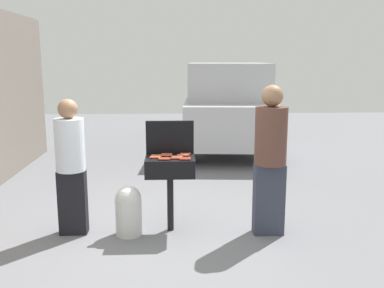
% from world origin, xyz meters
% --- Properties ---
extents(ground_plane, '(24.00, 24.00, 0.00)m').
position_xyz_m(ground_plane, '(0.00, 0.00, 0.00)').
color(ground_plane, slate).
extents(bbq_grill, '(0.60, 0.44, 0.93)m').
position_xyz_m(bbq_grill, '(0.22, 0.13, 0.79)').
color(bbq_grill, black).
rests_on(bbq_grill, ground).
extents(grill_lid_open, '(0.60, 0.05, 0.42)m').
position_xyz_m(grill_lid_open, '(0.22, 0.35, 1.14)').
color(grill_lid_open, black).
rests_on(grill_lid_open, bbq_grill).
extents(hot_dog_0, '(0.13, 0.03, 0.03)m').
position_xyz_m(hot_dog_0, '(0.40, -0.03, 0.95)').
color(hot_dog_0, '#AD4228').
rests_on(hot_dog_0, bbq_grill).
extents(hot_dog_1, '(0.13, 0.03, 0.03)m').
position_xyz_m(hot_dog_1, '(0.18, 0.26, 0.95)').
color(hot_dog_1, '#B74C33').
rests_on(hot_dog_1, bbq_grill).
extents(hot_dog_2, '(0.13, 0.03, 0.03)m').
position_xyz_m(hot_dog_2, '(0.17, 0.18, 0.95)').
color(hot_dog_2, '#B74C33').
rests_on(hot_dog_2, bbq_grill).
extents(hot_dog_3, '(0.13, 0.03, 0.03)m').
position_xyz_m(hot_dog_3, '(0.05, 0.11, 0.95)').
color(hot_dog_3, '#AD4228').
rests_on(hot_dog_3, bbq_grill).
extents(hot_dog_4, '(0.13, 0.03, 0.03)m').
position_xyz_m(hot_dog_4, '(0.28, 0.02, 0.95)').
color(hot_dog_4, '#B74C33').
rests_on(hot_dog_4, bbq_grill).
extents(hot_dog_5, '(0.13, 0.04, 0.03)m').
position_xyz_m(hot_dog_5, '(0.05, 0.18, 0.95)').
color(hot_dog_5, '#C6593D').
rests_on(hot_dog_5, bbq_grill).
extents(hot_dog_6, '(0.13, 0.03, 0.03)m').
position_xyz_m(hot_dog_6, '(0.37, 0.20, 0.95)').
color(hot_dog_6, '#C6593D').
rests_on(hot_dog_6, bbq_grill).
extents(hot_dog_7, '(0.13, 0.04, 0.03)m').
position_xyz_m(hot_dog_7, '(0.04, 0.07, 0.95)').
color(hot_dog_7, '#C6593D').
rests_on(hot_dog_7, bbq_grill).
extents(hot_dog_8, '(0.13, 0.03, 0.03)m').
position_xyz_m(hot_dog_8, '(0.15, -0.02, 0.95)').
color(hot_dog_8, '#AD4228').
rests_on(hot_dog_8, bbq_grill).
extents(hot_dog_9, '(0.13, 0.03, 0.03)m').
position_xyz_m(hot_dog_9, '(0.30, 0.10, 0.95)').
color(hot_dog_9, '#B74C33').
rests_on(hot_dog_9, bbq_grill).
extents(hot_dog_10, '(0.13, 0.04, 0.03)m').
position_xyz_m(hot_dog_10, '(0.14, 0.02, 0.95)').
color(hot_dog_10, '#AD4228').
rests_on(hot_dog_10, bbq_grill).
extents(hot_dog_11, '(0.13, 0.04, 0.03)m').
position_xyz_m(hot_dog_11, '(0.31, 0.07, 0.95)').
color(hot_dog_11, '#AD4228').
rests_on(hot_dog_11, bbq_grill).
extents(hot_dog_12, '(0.13, 0.03, 0.03)m').
position_xyz_m(hot_dog_12, '(0.39, 0.17, 0.95)').
color(hot_dog_12, '#B74C33').
rests_on(hot_dog_12, bbq_grill).
extents(hot_dog_13, '(0.13, 0.03, 0.03)m').
position_xyz_m(hot_dog_13, '(0.40, 0.03, 0.95)').
color(hot_dog_13, '#AD4228').
rests_on(hot_dog_13, bbq_grill).
extents(hot_dog_14, '(0.13, 0.03, 0.03)m').
position_xyz_m(hot_dog_14, '(0.41, 0.26, 0.95)').
color(hot_dog_14, '#B74C33').
rests_on(hot_dog_14, bbq_grill).
extents(propane_tank, '(0.32, 0.32, 0.62)m').
position_xyz_m(propane_tank, '(-0.29, 0.00, 0.32)').
color(propane_tank, silver).
rests_on(propane_tank, ground).
extents(person_left, '(0.35, 0.35, 1.65)m').
position_xyz_m(person_left, '(-0.97, 0.08, 0.90)').
color(person_left, black).
rests_on(person_left, ground).
extents(person_right, '(0.38, 0.38, 1.82)m').
position_xyz_m(person_right, '(1.42, -0.03, 0.99)').
color(person_right, '#333847').
rests_on(person_right, ground).
extents(parked_minivan, '(2.30, 4.53, 2.02)m').
position_xyz_m(parked_minivan, '(1.55, 5.17, 1.03)').
color(parked_minivan, '#B7B7BC').
rests_on(parked_minivan, ground).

